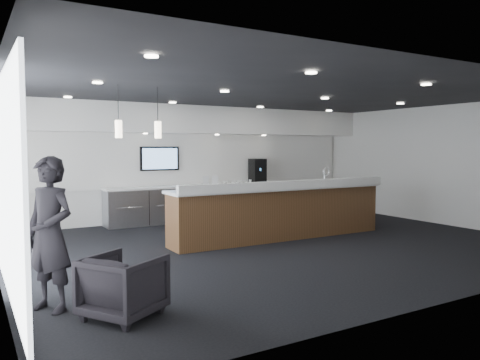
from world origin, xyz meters
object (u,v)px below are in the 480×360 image
coffee_machine (257,170)px  service_counter (281,212)px  armchair (123,286)px  lounge_guest (50,234)px

coffee_machine → service_counter: bearing=-110.0°
coffee_machine → armchair: 8.40m
service_counter → lounge_guest: bearing=-155.2°
service_counter → armchair: size_ratio=6.30×
coffee_machine → armchair: size_ratio=0.84×
service_counter → lounge_guest: (-4.93, -2.24, 0.34)m
coffee_machine → armchair: (-5.71, -6.10, -0.92)m
service_counter → lounge_guest: size_ratio=2.73×
armchair → lounge_guest: bearing=13.1°
service_counter → coffee_machine: bearing=65.8°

